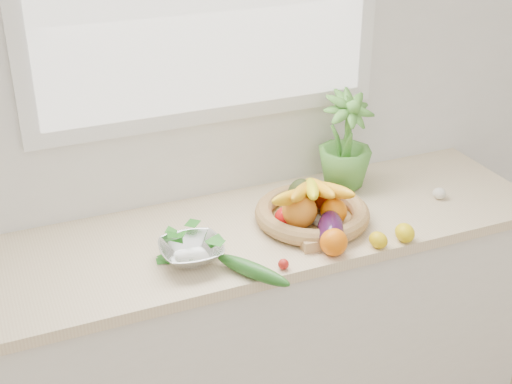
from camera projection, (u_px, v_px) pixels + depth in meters
name	position (u px, v px, depth m)	size (l,w,h in m)	color
back_wall	(207.00, 81.00, 2.51)	(4.50, 0.02, 2.70)	white
counter_cabinet	(242.00, 338.00, 2.68)	(2.20, 0.58, 0.86)	silver
countertop	(241.00, 236.00, 2.48)	(2.24, 0.62, 0.04)	beige
orange_loose	(334.00, 242.00, 2.31)	(0.09, 0.09, 0.09)	orange
lemon_a	(378.00, 240.00, 2.36)	(0.06, 0.07, 0.06)	#DDB70C
lemon_b	(405.00, 233.00, 2.39)	(0.06, 0.08, 0.06)	yellow
lemon_c	(339.00, 235.00, 2.39)	(0.06, 0.07, 0.06)	#FEFD0D
apple	(286.00, 218.00, 2.47)	(0.08, 0.08, 0.08)	red
ginger	(320.00, 243.00, 2.36)	(0.12, 0.05, 0.04)	tan
garlic_a	(319.00, 221.00, 2.48)	(0.05, 0.05, 0.04)	white
garlic_b	(439.00, 193.00, 2.67)	(0.05, 0.05, 0.04)	silver
garlic_c	(327.00, 225.00, 2.47)	(0.05, 0.05, 0.04)	white
eggplant	(331.00, 230.00, 2.38)	(0.09, 0.23, 0.09)	#2F0D33
cucumber	(252.00, 270.00, 2.20)	(0.05, 0.28, 0.05)	#205418
radish	(283.00, 264.00, 2.25)	(0.04, 0.04, 0.04)	red
potted_herb	(346.00, 140.00, 2.68)	(0.21, 0.21, 0.37)	#509737
fruit_basket	(312.00, 208.00, 2.50)	(0.54, 0.54, 0.20)	#A9824B
colander_with_spinach	(191.00, 247.00, 2.27)	(0.22, 0.22, 0.11)	silver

